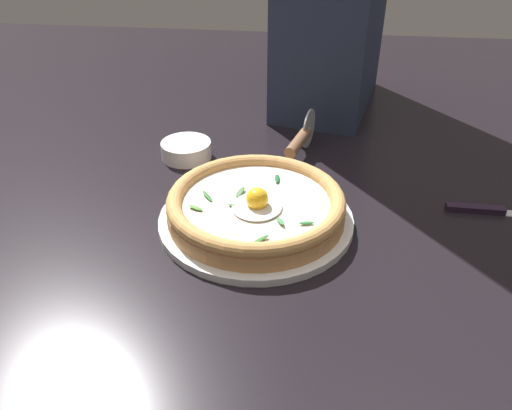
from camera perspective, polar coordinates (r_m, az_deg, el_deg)
name	(u,v)px	position (r m, az deg, el deg)	size (l,w,h in m)	color
ground_plane	(265,241)	(0.77, 1.01, -4.07)	(2.40, 2.40, 0.03)	black
pizza_plate	(256,219)	(0.78, 0.00, -1.60)	(0.30, 0.30, 0.01)	white
pizza	(256,205)	(0.77, 0.00, 0.05)	(0.27, 0.27, 0.06)	tan
side_bowl	(186,150)	(0.98, -7.93, 6.24)	(0.10, 0.10, 0.03)	white
pizza_cutter	(301,138)	(0.96, 5.17, 7.57)	(0.15, 0.05, 0.08)	silver
table_knife	(496,211)	(0.89, 25.67, -0.59)	(0.02, 0.22, 0.01)	silver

